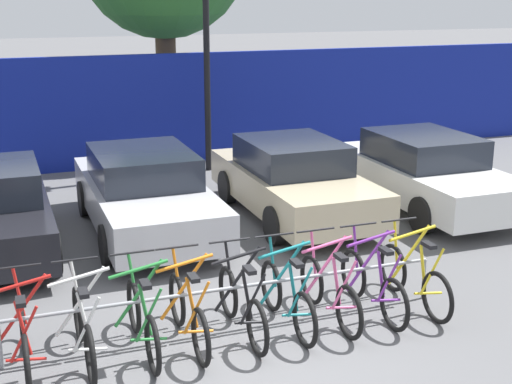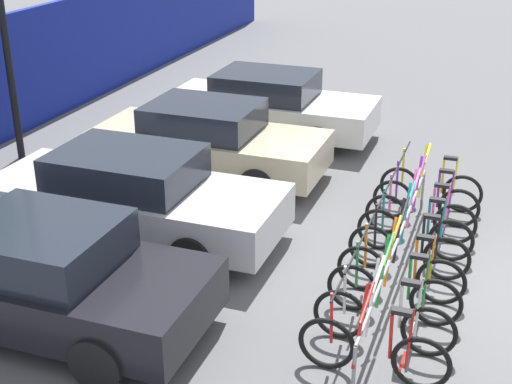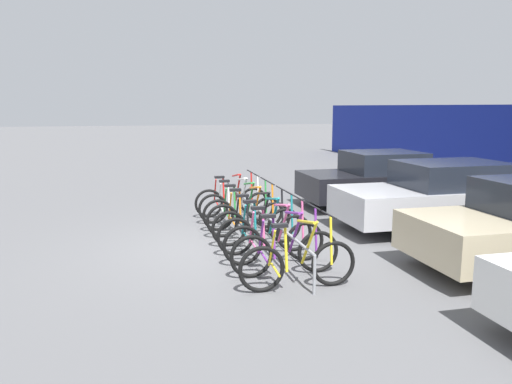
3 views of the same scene
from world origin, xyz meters
The scene contains 13 objects.
ground_plane centered at (0.00, 0.00, 0.00)m, with size 120.00×120.00×0.00m, color #59595B.
bike_rack centered at (-0.07, 0.68, 0.50)m, with size 5.37×0.04×0.57m.
bicycle_red centered at (-2.49, 0.53, 0.38)m, with size 0.68×1.71×1.05m.
bicycle_white centered at (-1.86, 0.53, 0.38)m, with size 0.68×1.71×1.05m.
bicycle_green centered at (-1.21, 0.53, 0.38)m, with size 0.68×1.71×1.05m.
bicycle_orange centered at (-0.68, 0.53, 0.38)m, with size 0.68×1.71×1.05m.
bicycle_black centered at (-0.02, 0.53, 0.38)m, with size 0.68×1.71×1.05m.
bicycle_teal centered at (0.56, 0.53, 0.38)m, with size 0.68×1.71×1.05m.
bicycle_pink centered at (1.13, 0.53, 0.38)m, with size 0.68×1.71×1.05m.
bicycle_purple centered at (1.73, 0.53, 0.38)m, with size 0.68×1.71×1.05m.
bicycle_yellow centered at (2.34, 0.53, 0.38)m, with size 0.68×1.71×1.05m.
car_black centered at (-2.80, 4.44, 0.69)m, with size 1.91×3.92×1.40m.
car_silver centered at (-0.31, 4.68, 0.69)m, with size 1.91×4.56×1.40m.
Camera 3 is at (8.66, -1.64, 2.52)m, focal length 35.00 mm.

